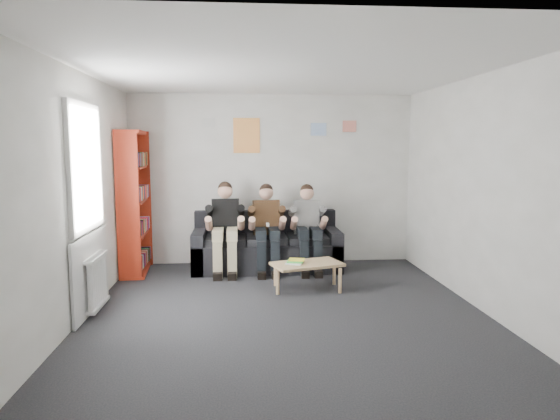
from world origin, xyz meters
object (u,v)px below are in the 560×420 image
Objects in this scene: bookshelf at (135,203)px; person_left at (225,228)px; sofa at (266,248)px; person_middle at (267,228)px; coffee_table at (307,266)px; person_right at (308,228)px.

person_left is (1.33, -0.10, -0.38)m from bookshelf.
sofa is 1.70× the size of person_middle.
sofa is 1.30m from coffee_table.
bookshelf is 1.56× the size of person_left.
person_middle is (-0.00, -0.20, 0.35)m from sofa.
person_left reaches higher than person_right.
person_middle reaches higher than sofa.
sofa is 1.65× the size of person_left.
person_right is (2.57, -0.10, -0.40)m from bookshelf.
person_right is at bearing -1.47° from person_left.
bookshelf reaches higher than sofa.
coffee_table is (2.42, -1.11, -0.74)m from bookshelf.
coffee_table is at bearing -68.56° from sofa.
person_left is 1.04× the size of person_right.
person_left is at bearing -161.92° from sofa.
coffee_table is at bearing -28.87° from bookshelf.
person_right is at bearing -17.86° from sofa.
bookshelf is 2.36× the size of coffee_table.
person_left is (-1.10, 1.00, 0.36)m from coffee_table.
person_left is 0.62m from person_middle.
bookshelf is at bearing -176.61° from person_right.
bookshelf reaches higher than person_right.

